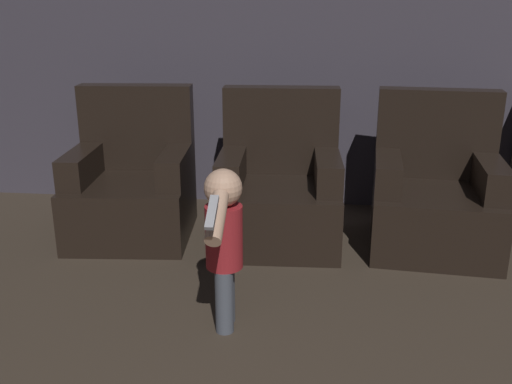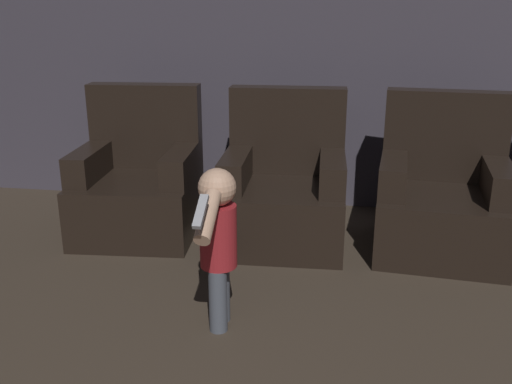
% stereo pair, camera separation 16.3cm
% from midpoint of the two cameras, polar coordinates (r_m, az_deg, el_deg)
% --- Properties ---
extents(wall_back, '(8.40, 0.05, 2.60)m').
position_cam_midpoint_polar(wall_back, '(4.39, 0.42, 15.37)').
color(wall_back, '#3D3842').
rests_on(wall_back, ground_plane).
extents(armchair_left, '(0.84, 0.83, 0.99)m').
position_cam_midpoint_polar(armchair_left, '(4.00, -13.38, 0.55)').
color(armchair_left, black).
rests_on(armchair_left, ground_plane).
extents(armchair_middle, '(0.81, 0.80, 0.99)m').
position_cam_midpoint_polar(armchair_middle, '(3.79, 1.11, 0.09)').
color(armchair_middle, black).
rests_on(armchair_middle, ground_plane).
extents(armchair_right, '(0.85, 0.84, 0.99)m').
position_cam_midpoint_polar(armchair_right, '(3.85, 16.29, -0.40)').
color(armchair_right, black).
rests_on(armchair_right, ground_plane).
extents(person_toddler, '(0.18, 0.56, 0.81)m').
position_cam_midpoint_polar(person_toddler, '(2.70, -4.98, -4.55)').
color(person_toddler, '#474C56').
rests_on(person_toddler, ground_plane).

